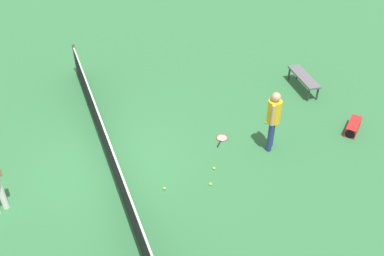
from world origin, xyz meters
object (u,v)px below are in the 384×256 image
(tennis_ball_near_player, at_px, (266,123))
(equipment_bag, at_px, (353,127))
(courtside_bench, at_px, (304,78))
(player_near_side, at_px, (273,116))
(tennis_ball_baseline, at_px, (164,188))
(tennis_ball_by_net, at_px, (214,168))
(tennis_racket_near_player, at_px, (222,138))
(tennis_ball_midcourt, at_px, (211,184))

(tennis_ball_near_player, relative_size, equipment_bag, 0.08)
(courtside_bench, bearing_deg, player_near_side, 132.43)
(tennis_ball_baseline, relative_size, equipment_bag, 0.08)
(player_near_side, distance_m, tennis_ball_by_net, 1.98)
(tennis_ball_baseline, bearing_deg, equipment_bag, -87.17)
(tennis_racket_near_player, relative_size, courtside_bench, 0.36)
(tennis_ball_by_net, xyz_separation_m, tennis_ball_midcourt, (-0.48, 0.30, 0.00))
(tennis_ball_near_player, relative_size, tennis_ball_by_net, 1.00)
(player_near_side, xyz_separation_m, tennis_ball_by_net, (-0.25, 1.70, -0.98))
(player_near_side, relative_size, tennis_ball_near_player, 25.76)
(tennis_ball_baseline, height_order, courtside_bench, courtside_bench)
(tennis_ball_midcourt, relative_size, courtside_bench, 0.04)
(tennis_ball_by_net, bearing_deg, tennis_ball_midcourt, 148.08)
(tennis_ball_by_net, distance_m, tennis_ball_midcourt, 0.56)
(tennis_ball_midcourt, height_order, tennis_ball_baseline, same)
(tennis_ball_midcourt, bearing_deg, tennis_ball_near_player, -55.04)
(tennis_racket_near_player, distance_m, tennis_ball_near_player, 1.49)
(player_near_side, relative_size, courtside_bench, 1.11)
(tennis_ball_midcourt, xyz_separation_m, equipment_bag, (0.53, -4.50, 0.11))
(equipment_bag, bearing_deg, player_near_side, 85.47)
(tennis_ball_by_net, xyz_separation_m, courtside_bench, (2.48, -4.14, 0.38))
(tennis_ball_by_net, bearing_deg, tennis_ball_baseline, 99.07)
(courtside_bench, relative_size, equipment_bag, 1.93)
(player_near_side, xyz_separation_m, equipment_bag, (-0.20, -2.50, -0.87))
(tennis_ball_by_net, height_order, tennis_ball_baseline, same)
(tennis_ball_near_player, distance_m, equipment_bag, 2.36)
(tennis_ball_midcourt, bearing_deg, courtside_bench, -56.30)
(tennis_racket_near_player, bearing_deg, player_near_side, -128.35)
(tennis_ball_near_player, bearing_deg, equipment_bag, -120.22)
(player_near_side, bearing_deg, tennis_racket_near_player, 51.65)
(tennis_racket_near_player, xyz_separation_m, tennis_ball_by_net, (-1.06, 0.69, 0.02))
(tennis_racket_near_player, height_order, tennis_ball_near_player, tennis_ball_near_player)
(equipment_bag, bearing_deg, tennis_racket_near_player, 74.10)
(tennis_ball_by_net, xyz_separation_m, tennis_ball_baseline, (-0.22, 1.37, 0.00))
(tennis_racket_near_player, relative_size, tennis_ball_baseline, 8.34)
(player_near_side, distance_m, tennis_ball_baseline, 3.26)
(tennis_racket_near_player, height_order, courtside_bench, courtside_bench)
(player_near_side, height_order, courtside_bench, player_near_side)
(player_near_side, xyz_separation_m, courtside_bench, (2.23, -2.44, -0.59))
(tennis_ball_by_net, height_order, courtside_bench, courtside_bench)
(tennis_ball_midcourt, relative_size, tennis_ball_baseline, 1.00)
(tennis_racket_near_player, distance_m, tennis_ball_midcourt, 1.83)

